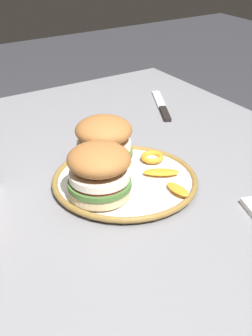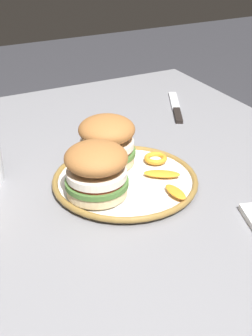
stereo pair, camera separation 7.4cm
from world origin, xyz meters
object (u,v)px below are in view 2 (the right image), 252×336
at_px(sandwich_half_left, 96,169).
at_px(table_knife, 176,109).
at_px(dining_table, 129,222).
at_px(dinner_plate, 126,181).
at_px(sandwich_half_right, 107,140).

height_order(sandwich_half_left, table_knife, sandwich_half_left).
bearing_deg(dining_table, dinner_plate, 112.09).
bearing_deg(table_knife, sandwich_half_right, 124.77).
relative_size(sandwich_half_left, table_knife, 0.79).
distance_m(dining_table, sandwich_half_right, 0.18).
bearing_deg(dinner_plate, dining_table, -67.91).
bearing_deg(dinner_plate, sandwich_half_left, 108.98).
xyz_separation_m(sandwich_half_left, sandwich_half_right, (0.10, -0.07, 0.00)).
xyz_separation_m(dinner_plate, sandwich_half_right, (0.08, 0.00, 0.06)).
bearing_deg(dining_table, sandwich_half_right, 10.77).
height_order(dinner_plate, sandwich_half_right, sandwich_half_right).
bearing_deg(sandwich_half_left, table_knife, -49.98).
height_order(dining_table, dinner_plate, dinner_plate).
xyz_separation_m(dining_table, sandwich_half_right, (0.07, 0.01, 0.16)).
xyz_separation_m(sandwich_half_left, table_knife, (0.32, -0.38, -0.07)).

